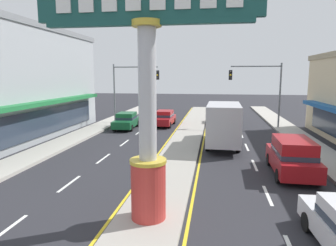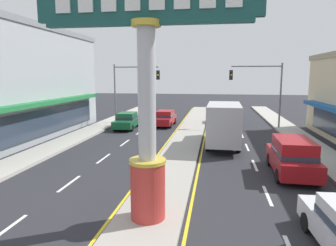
{
  "view_description": "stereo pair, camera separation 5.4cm",
  "coord_description": "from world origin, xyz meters",
  "views": [
    {
      "loc": [
        2.19,
        -3.5,
        5.04
      ],
      "look_at": [
        -0.2,
        11.77,
        2.6
      ],
      "focal_mm": 32.23,
      "sensor_mm": 36.0,
      "label": 1
    },
    {
      "loc": [
        2.25,
        -3.49,
        5.04
      ],
      "look_at": [
        -0.2,
        11.77,
        2.6
      ],
      "focal_mm": 32.23,
      "sensor_mm": 36.0,
      "label": 2
    }
  ],
  "objects": [
    {
      "name": "sidewalk_right",
      "position": [
        8.93,
        16.0,
        0.09
      ],
      "size": [
        2.25,
        60.0,
        0.18
      ],
      "primitive_type": "cube",
      "color": "#ADA89E",
      "rests_on": "ground"
    },
    {
      "name": "traffic_light_left_side",
      "position": [
        -6.44,
        26.72,
        4.25
      ],
      "size": [
        4.86,
        0.46,
        6.2
      ],
      "color": "slate",
      "rests_on": "ground"
    },
    {
      "name": "traffic_light_right_side",
      "position": [
        6.44,
        26.09,
        4.25
      ],
      "size": [
        4.86,
        0.46,
        6.2
      ],
      "color": "slate",
      "rests_on": "ground"
    },
    {
      "name": "box_truck_far_right_lane",
      "position": [
        2.82,
        18.11,
        1.69
      ],
      "size": [
        2.35,
        6.94,
        3.12
      ],
      "color": "silver",
      "rests_on": "ground"
    },
    {
      "name": "district_sign",
      "position": [
        0.0,
        6.15,
        4.28
      ],
      "size": [
        7.25,
        1.25,
        7.96
      ],
      "color": "#B7332D",
      "rests_on": "median_strip"
    },
    {
      "name": "sidewalk_left",
      "position": [
        -8.93,
        16.0,
        0.09
      ],
      "size": [
        2.25,
        60.0,
        0.18
      ],
      "primitive_type": "cube",
      "color": "#ADA89E",
      "rests_on": "ground"
    },
    {
      "name": "sedan_near_right_lane",
      "position": [
        -2.85,
        26.3,
        0.79
      ],
      "size": [
        1.92,
        4.34,
        1.53
      ],
      "color": "maroon",
      "rests_on": "ground"
    },
    {
      "name": "suv_near_left_lane",
      "position": [
        6.15,
        12.17,
        0.98
      ],
      "size": [
        2.02,
        4.63,
        1.9
      ],
      "color": "maroon",
      "rests_on": "ground"
    },
    {
      "name": "lane_markings",
      "position": [
        0.0,
        16.65,
        0.0
      ],
      "size": [
        9.14,
        52.0,
        0.01
      ],
      "color": "silver",
      "rests_on": "ground"
    },
    {
      "name": "sedan_mid_left_lane",
      "position": [
        -6.15,
        24.05,
        0.79
      ],
      "size": [
        1.97,
        4.37,
        1.53
      ],
      "color": "#14562D",
      "rests_on": "ground"
    },
    {
      "name": "sedan_far_left_oncoming",
      "position": [
        2.86,
        28.86,
        0.79
      ],
      "size": [
        1.99,
        4.38,
        1.53
      ],
      "color": "#4C5156",
      "rests_on": "ground"
    },
    {
      "name": "median_strip",
      "position": [
        0.0,
        18.0,
        0.07
      ],
      "size": [
        2.4,
        52.0,
        0.14
      ],
      "primitive_type": "cube",
      "color": "#A39E93",
      "rests_on": "ground"
    }
  ]
}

